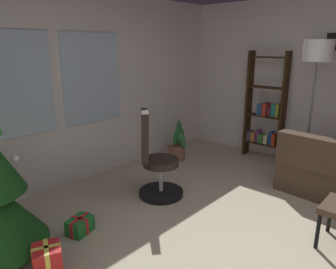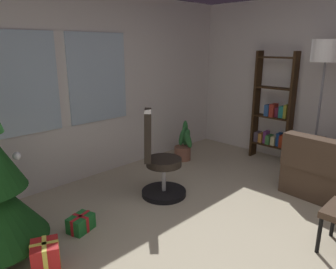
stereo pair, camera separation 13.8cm
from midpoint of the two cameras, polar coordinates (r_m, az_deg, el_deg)
The scene contains 8 objects.
ground_plane at distance 3.19m, azimuth 18.35°, elevation -21.22°, with size 5.23×5.43×0.10m, color #BBAF93.
wall_back_with_windows at distance 4.49m, azimuth -13.54°, elevation 8.27°, with size 5.23×0.12×2.54m.
gift_box_red at distance 2.94m, azimuth -19.84°, elevation -20.27°, with size 0.29×0.30×0.28m.
gift_box_green at distance 3.44m, azimuth -14.29°, elevation -15.26°, with size 0.29×0.25×0.17m.
office_chair at distance 3.91m, azimuth -0.69°, elevation -5.35°, with size 0.59×0.58×1.09m.
bookshelf at distance 5.37m, azimuth 19.11°, elevation 3.59°, with size 0.18×0.64×1.75m.
floor_lamp at distance 4.70m, azimuth 27.33°, elevation 11.76°, with size 0.38×0.38×1.90m.
potted_plant at distance 5.23m, azimuth 3.62°, elevation -2.00°, with size 0.38×0.37×0.64m.
Camera 2 is at (-2.32, -1.08, 1.82)m, focal length 33.82 mm.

